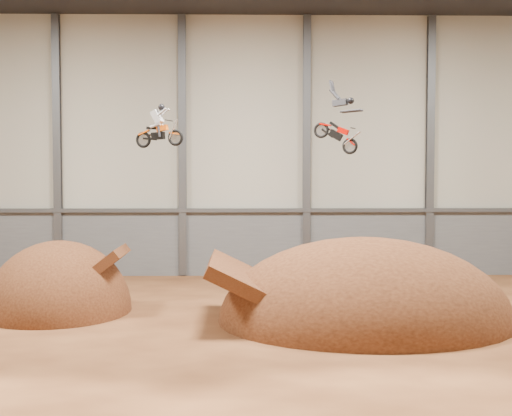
{
  "coord_description": "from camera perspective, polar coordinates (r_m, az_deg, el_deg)",
  "views": [
    {
      "loc": [
        -0.13,
        -23.49,
        5.67
      ],
      "look_at": [
        0.4,
        4.0,
        4.23
      ],
      "focal_mm": 50.0,
      "sensor_mm": 36.0,
      "label": 1
    }
  ],
  "objects": [
    {
      "name": "floor",
      "position": [
        24.16,
        -0.78,
        -10.58
      ],
      "size": [
        40.0,
        40.0,
        0.0
      ],
      "primitive_type": "plane",
      "color": "#522B16",
      "rests_on": "ground"
    },
    {
      "name": "fmx_rider_b",
      "position": [
        27.56,
        6.1,
        7.27
      ],
      "size": [
        3.25,
        2.01,
        3.1
      ],
      "primitive_type": null,
      "rotation": [
        0.0,
        0.5,
        -0.43
      ],
      "color": "#AB0600"
    },
    {
      "name": "lower_band_back",
      "position": [
        38.59,
        -0.91,
        -2.84
      ],
      "size": [
        39.8,
        0.18,
        3.5
      ],
      "primitive_type": "cube",
      "color": "#5C5F64",
      "rests_on": "ground"
    },
    {
      "name": "fmx_rider_a",
      "position": [
        28.43,
        -7.72,
        6.7
      ],
      "size": [
        2.23,
        1.38,
        1.91
      ],
      "primitive_type": null,
      "rotation": [
        0.0,
        -0.05,
        -0.32
      ],
      "color": "#E95A0C"
    },
    {
      "name": "steel_rail",
      "position": [
        38.3,
        -0.91,
        -0.18
      ],
      "size": [
        39.8,
        0.35,
        0.2
      ],
      "primitive_type": "cube",
      "color": "#47494F",
      "rests_on": "lower_band_back"
    },
    {
      "name": "steel_column_2",
      "position": [
        38.44,
        -5.91,
        4.96
      ],
      "size": [
        0.4,
        0.36,
        13.9
      ],
      "primitive_type": "cube",
      "color": "#47494F",
      "rests_on": "ground"
    },
    {
      "name": "back_wall",
      "position": [
        38.51,
        -0.92,
        4.97
      ],
      "size": [
        40.0,
        0.1,
        14.0
      ],
      "primitive_type": "cube",
      "color": "#B8B5A3",
      "rests_on": "ground"
    },
    {
      "name": "landing_ramp",
      "position": [
        27.46,
        8.67,
        -8.96
      ],
      "size": [
        11.0,
        9.73,
        6.35
      ],
      "primitive_type": "ellipsoid",
      "color": "#3B1C0E",
      "rests_on": "ground"
    },
    {
      "name": "steel_column_3",
      "position": [
        38.47,
        4.07,
        4.97
      ],
      "size": [
        0.4,
        0.36,
        13.9
      ],
      "primitive_type": "cube",
      "color": "#47494F",
      "rests_on": "ground"
    },
    {
      "name": "takeoff_ramp",
      "position": [
        29.98,
        -15.49,
        -8.02
      ],
      "size": [
        5.75,
        6.63,
        5.75
      ],
      "primitive_type": "ellipsoid",
      "color": "#3B1C0E",
      "rests_on": "ground"
    },
    {
      "name": "steel_column_1",
      "position": [
        39.56,
        -15.61,
        4.81
      ],
      "size": [
        0.4,
        0.36,
        13.9
      ],
      "primitive_type": "cube",
      "color": "#47494F",
      "rests_on": "ground"
    },
    {
      "name": "steel_column_4",
      "position": [
        39.63,
        13.75,
        4.83
      ],
      "size": [
        0.4,
        0.36,
        13.9
      ],
      "primitive_type": "cube",
      "color": "#47494F",
      "rests_on": "ground"
    }
  ]
}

